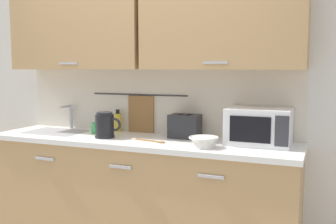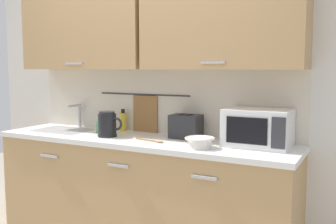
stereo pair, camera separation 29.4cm
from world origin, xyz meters
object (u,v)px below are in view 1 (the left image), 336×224
at_px(electric_kettle, 105,125).
at_px(mixing_bowl, 204,141).
at_px(mug_near_sink, 96,128).
at_px(wooden_spoon, 154,141).
at_px(toaster, 185,126).
at_px(microwave, 259,126).
at_px(dish_soap_bottle, 118,122).

relative_size(electric_kettle, mixing_bowl, 1.06).
distance_m(mug_near_sink, wooden_spoon, 0.64).
xyz_separation_m(electric_kettle, toaster, (0.60, 0.23, -0.01)).
bearing_deg(microwave, mixing_bowl, -143.72).
xyz_separation_m(electric_kettle, dish_soap_bottle, (-0.06, 0.31, -0.01)).
bearing_deg(toaster, microwave, -5.00).
distance_m(dish_soap_bottle, toaster, 0.66).
bearing_deg(mug_near_sink, toaster, 6.40).
xyz_separation_m(toaster, wooden_spoon, (-0.16, -0.25, -0.09)).
bearing_deg(microwave, mug_near_sink, -178.54).
xyz_separation_m(mixing_bowl, toaster, (-0.25, 0.31, 0.05)).
height_order(microwave, mixing_bowl, microwave).
relative_size(microwave, mixing_bowl, 2.15).
distance_m(microwave, dish_soap_bottle, 1.26).
height_order(dish_soap_bottle, mug_near_sink, dish_soap_bottle).
bearing_deg(mug_near_sink, microwave, 1.46).
bearing_deg(dish_soap_bottle, wooden_spoon, -33.65).
distance_m(microwave, mug_near_sink, 1.38).
xyz_separation_m(electric_kettle, mixing_bowl, (0.85, -0.08, -0.06)).
distance_m(electric_kettle, dish_soap_bottle, 0.32).
height_order(electric_kettle, dish_soap_bottle, electric_kettle).
height_order(electric_kettle, mug_near_sink, electric_kettle).
bearing_deg(microwave, electric_kettle, -171.56).
bearing_deg(electric_kettle, toaster, 20.91).
bearing_deg(electric_kettle, dish_soap_bottle, 100.61).
bearing_deg(wooden_spoon, electric_kettle, 177.32).
relative_size(electric_kettle, wooden_spoon, 0.82).
bearing_deg(electric_kettle, microwave, 8.44).
bearing_deg(microwave, dish_soap_bottle, 174.00).
bearing_deg(dish_soap_bottle, toaster, -6.90).
relative_size(electric_kettle, toaster, 0.89).
xyz_separation_m(electric_kettle, mug_near_sink, (-0.18, 0.14, -0.05)).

